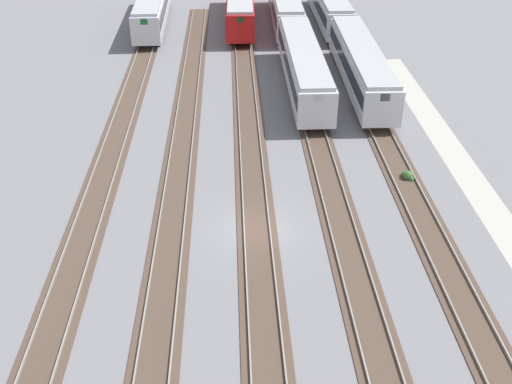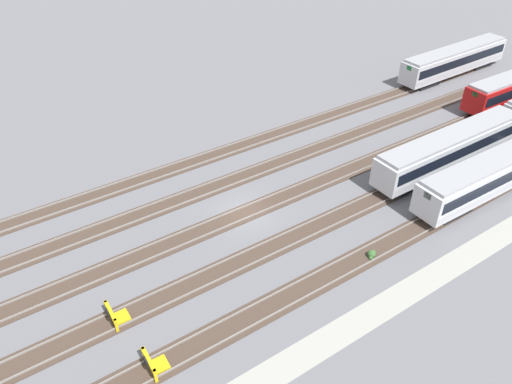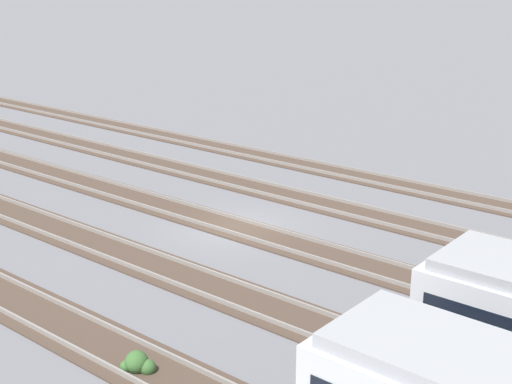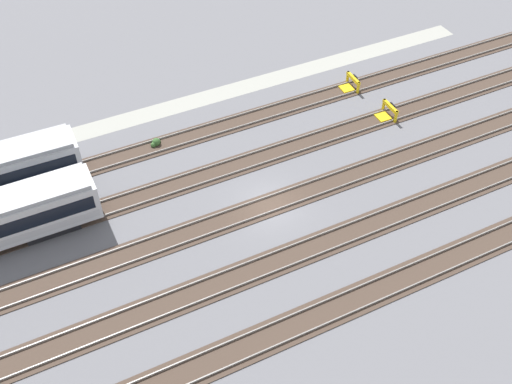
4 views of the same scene
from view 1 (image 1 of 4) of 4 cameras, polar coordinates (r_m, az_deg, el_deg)
ground_plane at (r=33.59m, az=0.08°, el=-3.59°), size 400.00×400.00×0.00m
service_walkway at (r=36.82m, az=22.25°, el=-2.75°), size 54.00×2.00×0.01m
rail_track_nearest at (r=35.25m, az=15.86°, el=-2.99°), size 90.00×2.23×0.21m
rail_track_near_inner at (r=34.08m, az=8.17°, el=-3.28°), size 90.00×2.24×0.21m
rail_track_middle at (r=33.56m, az=0.08°, el=-3.53°), size 90.00×2.24×0.21m
rail_track_far_inner at (r=33.73m, az=-8.09°, el=-3.70°), size 90.00×2.23×0.21m
rail_track_farthest at (r=34.56m, az=-16.03°, el=-3.80°), size 90.00×2.23×0.21m
subway_car_front_row_leftmost at (r=50.75m, az=4.54°, el=11.83°), size 18.00×2.86×3.70m
subway_car_front_row_left_inner at (r=68.84m, az=-9.79°, el=16.98°), size 18.05×3.14×3.70m
subway_car_front_row_centre at (r=69.42m, az=6.85°, el=17.34°), size 18.01×2.92×3.70m
subway_car_front_row_right_inner at (r=68.72m, az=2.73°, el=17.36°), size 18.03×3.02×3.70m
subway_car_front_row_rightmost at (r=68.61m, az=-1.52°, el=17.36°), size 18.06×3.20×3.70m
subway_car_back_row_leftmost at (r=51.54m, az=9.97°, el=11.78°), size 18.04×3.12×3.70m
weed_clump at (r=39.27m, az=14.23°, el=1.52°), size 0.92×0.70×0.64m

